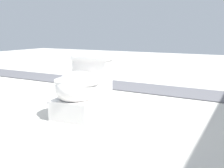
{
  "coord_description": "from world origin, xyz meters",
  "views": [
    {
      "loc": [
        1.93,
        1.43,
        0.73
      ],
      "look_at": [
        0.04,
        0.4,
        0.3
      ],
      "focal_mm": 42.0,
      "sensor_mm": 36.0,
      "label": 1
    }
  ],
  "objects": [
    {
      "name": "ground_plane",
      "position": [
        0.0,
        0.0,
        0.0
      ],
      "size": [
        14.0,
        14.0,
        0.0
      ],
      "primitive_type": "plane",
      "color": "#A8A59E"
    },
    {
      "name": "gravel_strip",
      "position": [
        -1.21,
        0.5,
        0.01
      ],
      "size": [
        0.56,
        8.0,
        0.01
      ],
      "primitive_type": "cube",
      "color": "#4C4C51",
      "rests_on": "ground"
    },
    {
      "name": "toilet",
      "position": [
        0.05,
        0.1,
        0.22
      ],
      "size": [
        0.67,
        0.45,
        0.52
      ],
      "rotation": [
        0.0,
        0.0,
        0.13
      ],
      "color": "white",
      "rests_on": "ground"
    }
  ]
}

